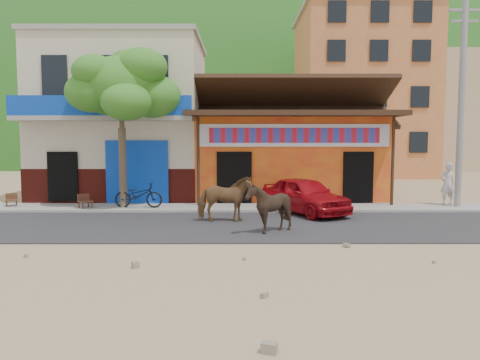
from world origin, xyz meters
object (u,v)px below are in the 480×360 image
Objects in this scene: cafe_chair_right at (85,195)px; cow_dark at (269,207)px; tree at (122,128)px; utility_pole at (461,101)px; cow_tan at (225,199)px; cafe_chair_left at (11,194)px; pedestrian at (447,184)px; red_car at (305,195)px; scooter at (138,195)px.

cow_dark is at bearing -72.89° from cafe_chair_right.
tree is at bearing -126.35° from cow_dark.
cow_tan is at bearing -161.87° from utility_pole.
utility_pole is 17.56m from cafe_chair_left.
cow_tan is 9.30m from pedestrian.
utility_pole is at bearing -23.98° from cafe_chair_left.
cafe_chair_right is (-8.14, 0.86, -0.09)m from red_car.
cow_tan is 0.46× the size of red_car.
cafe_chair_right is (-1.40, -0.14, -2.52)m from tree.
tree reaches higher than red_car.
cow_dark is (-7.56, -4.66, -3.35)m from utility_pole.
utility_pole is 5.51× the size of cow_dark.
cow_tan is 3.29m from red_car.
utility_pole is 9.50m from cow_dark.
tree is 6.21× the size of cafe_chair_right.
pedestrian reaches higher than cafe_chair_right.
pedestrian is 1.71× the size of cafe_chair_right.
tree is at bearing 141.69° from red_car.
cafe_chair_left is at bearing 176.12° from tree.
pedestrian reaches higher than red_car.
scooter is 1.10× the size of pedestrian.
utility_pole reaches higher than scooter.
cafe_chair_left is at bearing 143.48° from red_car.
pedestrian reaches higher than cow_tan.
cafe_chair_right is at bearing -119.02° from cow_dark.
cafe_chair_right is (-6.64, 4.33, -0.16)m from cow_dark.
tree is 1.56× the size of red_car.
cow_tan is at bearing -34.52° from tree.
cafe_chair_left is 3.03m from cafe_chair_right.
pedestrian reaches higher than scooter.
cow_tan is 4.22m from scooter.
red_car is at bearing -168.80° from utility_pole.
utility_pole reaches higher than pedestrian.
scooter is at bearing -129.08° from cow_dark.
red_car is 4.22× the size of cafe_chair_left.
pedestrian reaches higher than cow_dark.
cafe_chair_left is at bearing 179.67° from utility_pole.
pedestrian is (12.00, 0.78, 0.35)m from scooter.
cow_tan is 1.21× the size of cow_dark.
scooter is 1.99× the size of cafe_chair_left.
cow_dark is 10.75m from cafe_chair_left.
utility_pole is 9.91m from cow_tan.
pedestrian is at bearing -36.53° from cafe_chair_right.
tree is at bearing -4.32° from pedestrian.
utility_pole reaches higher than cow_dark.
pedestrian is at bearing 3.01° from tree.
cow_dark reaches higher than red_car.
tree is 5.09m from cafe_chair_left.
scooter reaches higher than cafe_chair_left.
cow_tan is 1.06× the size of pedestrian.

